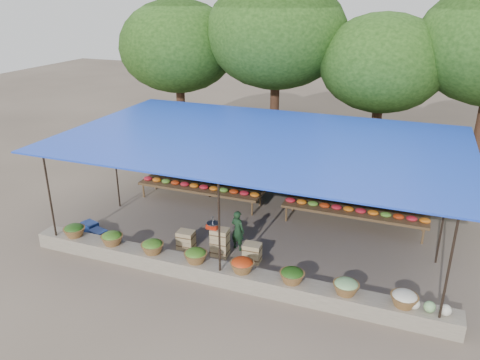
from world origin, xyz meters
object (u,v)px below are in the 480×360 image
at_px(blue_crate_front, 99,234).
at_px(blue_crate_back, 90,227).
at_px(crate_counter, 219,244).
at_px(weighing_scale, 213,225).
at_px(vendor_seated, 238,230).

relative_size(blue_crate_front, blue_crate_back, 1.02).
xyz_separation_m(crate_counter, blue_crate_front, (-3.52, -0.42, -0.17)).
distance_m(crate_counter, weighing_scale, 0.56).
bearing_deg(weighing_scale, blue_crate_front, -172.83).
distance_m(weighing_scale, vendor_seated, 0.75).
bearing_deg(crate_counter, weighing_scale, 180.00).
relative_size(crate_counter, vendor_seated, 2.09).
xyz_separation_m(crate_counter, vendor_seated, (0.35, 0.47, 0.26)).
bearing_deg(vendor_seated, blue_crate_front, 31.70).
bearing_deg(blue_crate_front, weighing_scale, 21.96).
bearing_deg(crate_counter, blue_crate_front, -173.16).
bearing_deg(vendor_seated, crate_counter, 72.08).
bearing_deg(blue_crate_front, vendor_seated, 27.75).
height_order(crate_counter, blue_crate_back, crate_counter).
xyz_separation_m(weighing_scale, vendor_seated, (0.51, 0.47, -0.28)).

